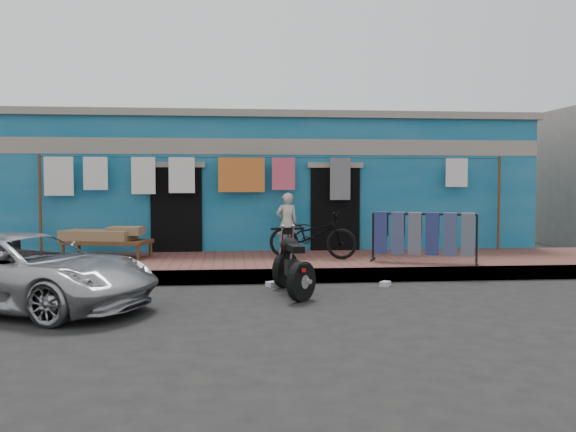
% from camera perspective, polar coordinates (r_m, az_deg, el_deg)
% --- Properties ---
extents(ground, '(80.00, 80.00, 0.00)m').
position_cam_1_polar(ground, '(9.17, 1.23, -7.85)').
color(ground, black).
rests_on(ground, ground).
extents(sidewalk, '(28.00, 3.00, 0.25)m').
position_cam_1_polar(sidewalk, '(12.09, -0.46, -4.61)').
color(sidewalk, brown).
rests_on(sidewalk, ground).
extents(curb, '(28.00, 0.10, 0.25)m').
position_cam_1_polar(curb, '(10.66, 0.24, -5.63)').
color(curb, gray).
rests_on(curb, ground).
extents(building, '(12.20, 5.20, 3.36)m').
position_cam_1_polar(building, '(15.96, -1.75, 2.85)').
color(building, '#0E608B').
rests_on(building, ground).
extents(clothesline, '(10.06, 0.06, 2.10)m').
position_cam_1_polar(clothesline, '(13.19, -5.29, 3.38)').
color(clothesline, brown).
rests_on(clothesline, sidewalk).
extents(car, '(4.22, 3.17, 1.08)m').
position_cam_1_polar(car, '(9.15, -23.49, -4.69)').
color(car, '#B4B4B9').
rests_on(car, ground).
extents(seated_person, '(0.50, 0.37, 1.29)m').
position_cam_1_polar(seated_person, '(13.13, -0.10, -0.63)').
color(seated_person, beige).
rests_on(seated_person, sidewalk).
extents(bicycle, '(1.87, 1.21, 1.14)m').
position_cam_1_polar(bicycle, '(12.11, 2.31, -1.29)').
color(bicycle, black).
rests_on(bicycle, sidewalk).
extents(motorcycle, '(0.86, 1.68, 1.02)m').
position_cam_1_polar(motorcycle, '(9.57, 0.47, -4.31)').
color(motorcycle, black).
rests_on(motorcycle, ground).
extents(charpoy, '(2.19, 1.72, 0.60)m').
position_cam_1_polar(charpoy, '(12.77, -16.54, -2.42)').
color(charpoy, brown).
rests_on(charpoy, sidewalk).
extents(jeans_rack, '(2.31, 1.81, 0.97)m').
position_cam_1_polar(jeans_rack, '(11.82, 12.58, -1.87)').
color(jeans_rack, black).
rests_on(jeans_rack, sidewalk).
extents(litter_a, '(0.25, 0.24, 0.09)m').
position_cam_1_polar(litter_a, '(10.29, -1.43, -6.40)').
color(litter_a, silver).
rests_on(litter_a, ground).
extents(litter_b, '(0.21, 0.22, 0.09)m').
position_cam_1_polar(litter_b, '(10.46, 9.09, -6.29)').
color(litter_b, silver).
rests_on(litter_b, ground).
extents(litter_c, '(0.15, 0.19, 0.07)m').
position_cam_1_polar(litter_c, '(9.93, 1.31, -6.80)').
color(litter_c, silver).
rests_on(litter_c, ground).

